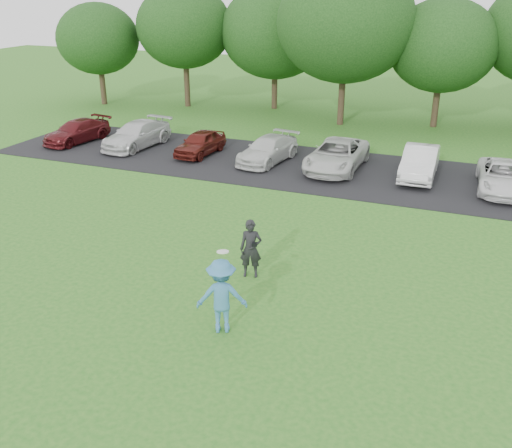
% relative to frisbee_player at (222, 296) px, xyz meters
% --- Properties ---
extents(ground, '(100.00, 100.00, 0.00)m').
position_rel_frisbee_player_xyz_m(ground, '(-0.47, -0.17, -0.91)').
color(ground, '#26681D').
rests_on(ground, ground).
extents(parking_lot, '(32.00, 6.50, 0.03)m').
position_rel_frisbee_player_xyz_m(parking_lot, '(-0.47, 12.83, -0.89)').
color(parking_lot, black).
rests_on(parking_lot, ground).
extents(frisbee_player, '(1.34, 1.08, 2.09)m').
position_rel_frisbee_player_xyz_m(frisbee_player, '(0.00, 0.00, 0.00)').
color(frisbee_player, teal).
rests_on(frisbee_player, ground).
extents(camera_bystander, '(0.69, 0.55, 1.65)m').
position_rel_frisbee_player_xyz_m(camera_bystander, '(-0.38, 2.72, -0.08)').
color(camera_bystander, black).
rests_on(camera_bystander, ground).
extents(parked_cars, '(28.78, 4.97, 1.26)m').
position_rel_frisbee_player_xyz_m(parked_cars, '(0.24, 12.89, -0.30)').
color(parked_cars, '#541216').
rests_on(parked_cars, parking_lot).
extents(tree_row, '(42.39, 9.85, 8.64)m').
position_rel_frisbee_player_xyz_m(tree_row, '(1.04, 22.59, 4.00)').
color(tree_row, '#38281C').
rests_on(tree_row, ground).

